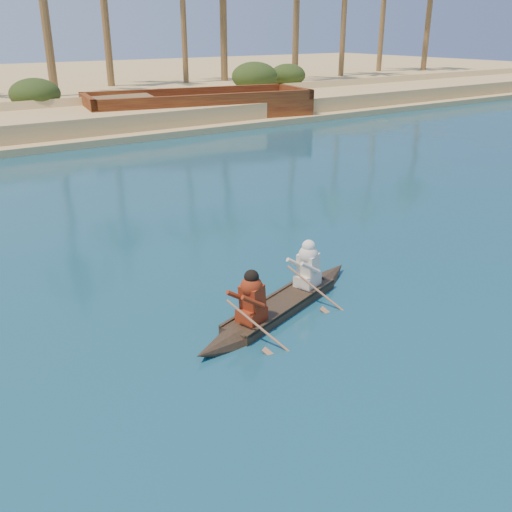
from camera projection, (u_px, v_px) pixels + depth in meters
canoe at (281, 298)px, 12.07m from camera, size 5.29×2.33×1.47m
barge_right at (199, 110)px, 35.43m from camera, size 14.33×7.05×2.29m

